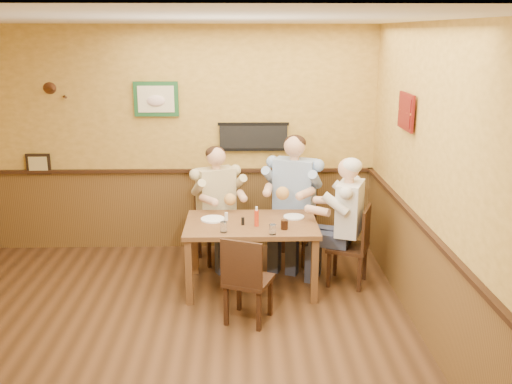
% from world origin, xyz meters
% --- Properties ---
extents(room, '(5.02, 5.03, 2.81)m').
position_xyz_m(room, '(0.14, 0.17, 1.69)').
color(room, '#362010').
rests_on(room, ground).
extents(dining_table, '(1.40, 0.90, 0.75)m').
position_xyz_m(dining_table, '(0.93, 1.22, 0.66)').
color(dining_table, brown).
rests_on(dining_table, ground).
extents(chair_back_left, '(0.55, 0.55, 0.89)m').
position_xyz_m(chair_back_left, '(0.53, 2.00, 0.45)').
color(chair_back_left, '#321D10').
rests_on(chair_back_left, ground).
extents(chair_back_right, '(0.59, 0.59, 0.98)m').
position_xyz_m(chair_back_right, '(1.46, 1.99, 0.49)').
color(chair_back_right, '#321D10').
rests_on(chair_back_right, ground).
extents(chair_right_end, '(0.54, 0.54, 0.90)m').
position_xyz_m(chair_right_end, '(2.00, 1.30, 0.45)').
color(chair_right_end, '#321D10').
rests_on(chair_right_end, ground).
extents(chair_near_side, '(0.53, 0.53, 0.88)m').
position_xyz_m(chair_near_side, '(0.89, 0.48, 0.44)').
color(chair_near_side, '#321D10').
rests_on(chair_near_side, ground).
extents(diner_tan_shirt, '(0.78, 0.78, 1.28)m').
position_xyz_m(diner_tan_shirt, '(0.53, 2.00, 0.64)').
color(diner_tan_shirt, beige).
rests_on(diner_tan_shirt, ground).
extents(diner_blue_polo, '(0.84, 0.84, 1.40)m').
position_xyz_m(diner_blue_polo, '(1.46, 1.99, 0.70)').
color(diner_blue_polo, '#88A4CC').
rests_on(diner_blue_polo, ground).
extents(diner_white_elder, '(0.77, 0.77, 1.28)m').
position_xyz_m(diner_white_elder, '(2.00, 1.30, 0.64)').
color(diner_white_elder, silver).
rests_on(diner_white_elder, ground).
extents(water_glass_left, '(0.09, 0.09, 0.11)m').
position_xyz_m(water_glass_left, '(0.65, 0.92, 0.80)').
color(water_glass_left, white).
rests_on(water_glass_left, dining_table).
extents(water_glass_mid, '(0.07, 0.07, 0.10)m').
position_xyz_m(water_glass_mid, '(1.14, 0.85, 0.80)').
color(water_glass_mid, white).
rests_on(water_glass_mid, dining_table).
extents(cola_tumbler, '(0.08, 0.08, 0.10)m').
position_xyz_m(cola_tumbler, '(1.27, 1.00, 0.80)').
color(cola_tumbler, black).
rests_on(cola_tumbler, dining_table).
extents(hot_sauce_bottle, '(0.06, 0.06, 0.19)m').
position_xyz_m(hot_sauce_bottle, '(0.99, 1.11, 0.84)').
color(hot_sauce_bottle, red).
rests_on(hot_sauce_bottle, dining_table).
extents(salt_shaker, '(0.05, 0.05, 0.09)m').
position_xyz_m(salt_shaker, '(0.67, 1.30, 0.79)').
color(salt_shaker, silver).
rests_on(salt_shaker, dining_table).
extents(pepper_shaker, '(0.04, 0.04, 0.08)m').
position_xyz_m(pepper_shaker, '(0.84, 1.15, 0.79)').
color(pepper_shaker, black).
rests_on(pepper_shaker, dining_table).
extents(plate_far_left, '(0.34, 0.34, 0.02)m').
position_xyz_m(plate_far_left, '(0.52, 1.32, 0.76)').
color(plate_far_left, white).
rests_on(plate_far_left, dining_table).
extents(plate_far_right, '(0.28, 0.28, 0.02)m').
position_xyz_m(plate_far_right, '(1.40, 1.38, 0.76)').
color(plate_far_right, silver).
rests_on(plate_far_right, dining_table).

